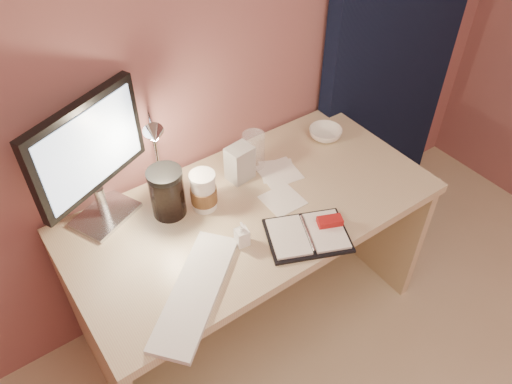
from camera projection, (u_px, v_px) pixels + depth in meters
room at (388, 12)px, 2.19m from camera, size 3.50×3.50×3.50m
desk at (242, 235)px, 2.08m from camera, size 1.40×0.70×0.73m
monitor at (88, 155)px, 1.64m from camera, size 0.43×0.24×0.49m
keyboard at (196, 291)px, 1.58m from camera, size 0.46×0.42×0.02m
planner at (309, 234)px, 1.76m from camera, size 0.35×0.31×0.04m
paper_a at (283, 200)px, 1.90m from camera, size 0.14×0.14×0.00m
paper_b at (279, 172)px, 2.02m from camera, size 0.17×0.17×0.00m
paper_c at (278, 171)px, 2.03m from camera, size 0.18×0.18×0.00m
coffee_cup at (204, 192)px, 1.83m from camera, size 0.10×0.10×0.16m
clear_cup at (254, 150)px, 2.00m from camera, size 0.09×0.09×0.16m
bowl at (325, 133)px, 2.18m from camera, size 0.16×0.16×0.05m
lotion_bottle at (242, 234)px, 1.71m from camera, size 0.05×0.05×0.10m
dark_jar at (167, 195)px, 1.80m from camera, size 0.12×0.12×0.18m
product_box at (240, 163)px, 1.95m from camera, size 0.11×0.09×0.15m
desk_lamp at (174, 145)px, 1.76m from camera, size 0.14×0.24×0.39m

